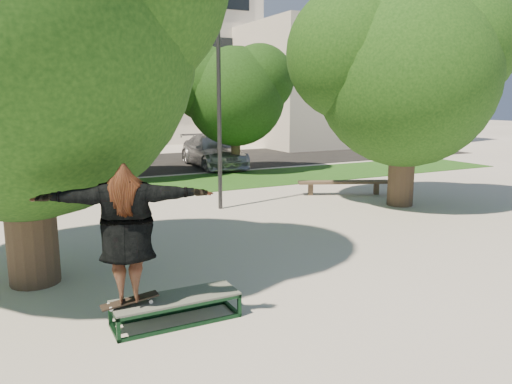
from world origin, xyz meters
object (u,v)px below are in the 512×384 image
grind_box (176,309)px  bench (344,183)px  tree_right (403,65)px  car_silver_b (213,151)px  car_dark (50,155)px  lamppost (219,99)px  tree_left (7,18)px  car_grey (84,156)px

grind_box → bench: bench is taller
tree_right → car_silver_b: (-1.65, 10.42, -3.37)m
car_dark → car_silver_b: size_ratio=0.79×
grind_box → car_dark: size_ratio=0.46×
lamppost → bench: bearing=1.2°
lamppost → bench: size_ratio=2.08×
tree_left → grind_box: 5.33m
tree_left → car_dark: (1.67, 14.89, -3.77)m
lamppost → car_dark: 11.83m
lamppost → car_silver_b: (3.26, 8.50, -2.43)m
bench → car_silver_b: car_silver_b is taller
grind_box → tree_right: bearing=29.1°
grind_box → bench: (7.99, 6.69, 0.20)m
grind_box → car_silver_b: 16.55m
tree_left → car_dark: 15.45m
tree_right → car_dark: size_ratio=1.66×
tree_right → car_silver_b: size_ratio=1.30×
tree_left → bench: tree_left is taller
tree_left → car_grey: (2.87, 13.21, -3.69)m
bench → grind_box: bearing=-116.8°
tree_left → tree_right: bearing=11.0°
bench → car_silver_b: 8.50m
car_silver_b → grind_box: bearing=-111.9°
lamppost → car_dark: bearing=108.3°
tree_right → bench: tree_right is taller
grind_box → car_grey: (1.08, 15.90, 0.54)m
tree_left → lamppost: size_ratio=1.16×
car_dark → car_grey: bearing=-61.5°
lamppost → car_dark: lamppost is taller
tree_right → lamppost: 5.36m
tree_left → car_silver_b: (8.56, 12.41, -3.70)m
tree_right → lamppost: bearing=158.7°
lamppost → car_silver_b: lamppost is taller
tree_right → grind_box: 10.39m
car_dark → tree_right: bearing=-63.6°
car_grey → car_dark: bearing=134.2°
car_dark → car_grey: car_grey is taller
bench → car_dark: bearing=150.0°
car_dark → car_grey: 2.07m
bench → tree_right: bearing=-54.7°
tree_right → car_grey: size_ratio=1.24×
tree_right → tree_left: bearing=-169.0°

